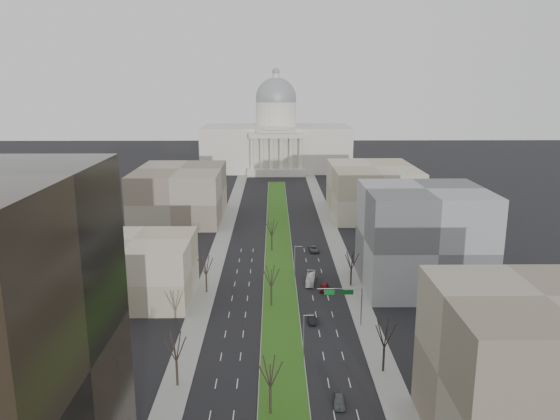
{
  "coord_description": "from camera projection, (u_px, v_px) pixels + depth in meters",
  "views": [
    {
      "loc": [
        -1.45,
        -32.04,
        48.52
      ],
      "look_at": [
        0.26,
        108.59,
        14.98
      ],
      "focal_mm": 35.0,
      "sensor_mm": 36.0,
      "label": 1
    }
  ],
  "objects": [
    {
      "name": "tree_median_c",
      "position": [
        272.0,
        228.0,
        157.51
      ],
      "size": [
        5.4,
        5.4,
        9.72
      ],
      "color": "black",
      "rests_on": "ground"
    },
    {
      "name": "sidewalk_left",
      "position": [
        209.0,
        282.0,
        134.62
      ],
      "size": [
        5.0,
        330.0,
        0.15
      ],
      "primitive_type": "cube",
      "color": "gray",
      "rests_on": "ground"
    },
    {
      "name": "car_black",
      "position": [
        312.0,
        319.0,
        112.07
      ],
      "size": [
        1.55,
        4.45,
        1.46
      ],
      "primitive_type": "imported",
      "rotation": [
        0.0,
        0.0,
        0.0
      ],
      "color": "black",
      "rests_on": "ground"
    },
    {
      "name": "car_red",
      "position": [
        324.0,
        287.0,
        129.09
      ],
      "size": [
        2.56,
        5.09,
        1.42
      ],
      "primitive_type": "imported",
      "rotation": [
        0.0,
        0.0,
        -0.12
      ],
      "color": "#640D11",
      "rests_on": "ground"
    },
    {
      "name": "tree_median_b",
      "position": [
        271.0,
        276.0,
        118.6
      ],
      "size": [
        5.4,
        5.4,
        9.72
      ],
      "color": "black",
      "rests_on": "ground"
    },
    {
      "name": "tree_right_far",
      "position": [
        351.0,
        260.0,
        130.61
      ],
      "size": [
        5.04,
        5.04,
        9.07
      ],
      "color": "black",
      "rests_on": "ground"
    },
    {
      "name": "sidewalk_right",
      "position": [
        350.0,
        281.0,
        135.03
      ],
      "size": [
        5.0,
        330.0,
        0.15
      ],
      "primitive_type": "cube",
      "color": "gray",
      "rests_on": "ground"
    },
    {
      "name": "median",
      "position": [
        279.0,
        252.0,
        158.15
      ],
      "size": [
        8.0,
        222.03,
        0.2
      ],
      "color": "#999993",
      "rests_on": "ground"
    },
    {
      "name": "ground",
      "position": [
        279.0,
        251.0,
        159.16
      ],
      "size": [
        600.0,
        600.0,
        0.0
      ],
      "primitive_type": "plane",
      "color": "black",
      "rests_on": "ground"
    },
    {
      "name": "capitol",
      "position": [
        276.0,
        140.0,
        300.87
      ],
      "size": [
        80.0,
        46.0,
        55.0
      ],
      "color": "beige",
      "rests_on": "ground"
    },
    {
      "name": "car_grey_far",
      "position": [
        314.0,
        249.0,
        158.33
      ],
      "size": [
        3.03,
        5.62,
        1.5
      ],
      "primitive_type": "imported",
      "rotation": [
        0.0,
        0.0,
        0.1
      ],
      "color": "#474A4E",
      "rests_on": "ground"
    },
    {
      "name": "mast_arm_signs",
      "position": [
        348.0,
        297.0,
        109.29
      ],
      "size": [
        9.12,
        0.24,
        8.09
      ],
      "color": "gray",
      "rests_on": "ground"
    },
    {
      "name": "car_grey_near",
      "position": [
        339.0,
        400.0,
        83.5
      ],
      "size": [
        2.11,
        4.55,
        1.51
      ],
      "primitive_type": "imported",
      "rotation": [
        0.0,
        0.0,
        -0.07
      ],
      "color": "#4B4F52",
      "rests_on": "ground"
    },
    {
      "name": "streetlamp_median_b",
      "position": [
        304.0,
        338.0,
        94.86
      ],
      "size": [
        1.9,
        0.2,
        9.16
      ],
      "color": "gray",
      "rests_on": "ground"
    },
    {
      "name": "building_beige_left",
      "position": [
        134.0,
        269.0,
        123.1
      ],
      "size": [
        26.0,
        22.0,
        14.0
      ],
      "primitive_type": "cube",
      "color": "tan",
      "rests_on": "ground"
    },
    {
      "name": "tree_left_far",
      "position": [
        206.0,
        265.0,
        126.24
      ],
      "size": [
        5.28,
        5.28,
        9.5
      ],
      "color": "black",
      "rests_on": "ground"
    },
    {
      "name": "tree_left_mid",
      "position": [
        176.0,
        346.0,
        87.3
      ],
      "size": [
        5.4,
        5.4,
        9.72
      ],
      "color": "black",
      "rests_on": "ground"
    },
    {
      "name": "building_grey_right",
      "position": [
        423.0,
        238.0,
        129.54
      ],
      "size": [
        28.0,
        26.0,
        24.0
      ],
      "primitive_type": "cube",
      "color": "#5D5F62",
      "rests_on": "ground"
    },
    {
      "name": "building_far_left",
      "position": [
        180.0,
        193.0,
        195.56
      ],
      "size": [
        30.0,
        40.0,
        18.0
      ],
      "primitive_type": "cube",
      "color": "gray",
      "rests_on": "ground"
    },
    {
      "name": "tree_right_mid",
      "position": [
        385.0,
        333.0,
        91.56
      ],
      "size": [
        5.52,
        5.52,
        9.94
      ],
      "color": "black",
      "rests_on": "ground"
    },
    {
      "name": "building_far_right",
      "position": [
        372.0,
        190.0,
        201.25
      ],
      "size": [
        30.0,
        40.0,
        18.0
      ],
      "primitive_type": "cube",
      "color": "tan",
      "rests_on": "ground"
    },
    {
      "name": "box_van",
      "position": [
        311.0,
        278.0,
        133.73
      ],
      "size": [
        3.02,
        8.32,
        2.27
      ],
      "primitive_type": "imported",
      "rotation": [
        0.0,
        0.0,
        -0.14
      ],
      "color": "white",
      "rests_on": "ground"
    },
    {
      "name": "tree_median_a",
      "position": [
        270.0,
        372.0,
        79.7
      ],
      "size": [
        5.4,
        5.4,
        9.72
      ],
      "color": "black",
      "rests_on": "ground"
    },
    {
      "name": "streetlamp_median_c",
      "position": [
        295.0,
        263.0,
        133.77
      ],
      "size": [
        1.9,
        0.2,
        9.16
      ],
      "color": "gray",
      "rests_on": "ground"
    },
    {
      "name": "building_tan_right",
      "position": [
        537.0,
        374.0,
        71.4
      ],
      "size": [
        26.0,
        24.0,
        22.0
      ],
      "primitive_type": "cube",
      "color": "gray",
      "rests_on": "ground"
    }
  ]
}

